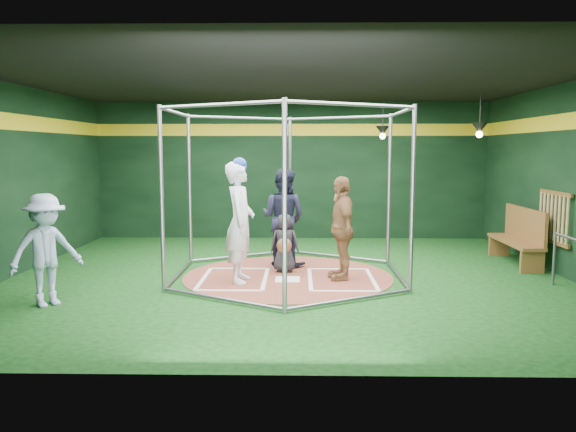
{
  "coord_description": "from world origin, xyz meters",
  "views": [
    {
      "loc": [
        0.2,
        -10.01,
        2.3
      ],
      "look_at": [
        0.0,
        0.1,
        1.1
      ],
      "focal_mm": 35.0,
      "sensor_mm": 36.0,
      "label": 1
    }
  ],
  "objects_px": {
    "batter_figure": "(240,221)",
    "dugout_bench": "(520,235)",
    "umpire": "(283,217)",
    "visitor_leopard": "(341,228)"
  },
  "relations": [
    {
      "from": "visitor_leopard",
      "to": "dugout_bench",
      "type": "bearing_deg",
      "value": 102.36
    },
    {
      "from": "batter_figure",
      "to": "dugout_bench",
      "type": "height_order",
      "value": "batter_figure"
    },
    {
      "from": "visitor_leopard",
      "to": "umpire",
      "type": "relative_size",
      "value": 0.95
    },
    {
      "from": "umpire",
      "to": "visitor_leopard",
      "type": "bearing_deg",
      "value": 157.48
    },
    {
      "from": "batter_figure",
      "to": "umpire",
      "type": "height_order",
      "value": "batter_figure"
    },
    {
      "from": "batter_figure",
      "to": "umpire",
      "type": "distance_m",
      "value": 1.58
    },
    {
      "from": "batter_figure",
      "to": "visitor_leopard",
      "type": "height_order",
      "value": "batter_figure"
    },
    {
      "from": "umpire",
      "to": "dugout_bench",
      "type": "bearing_deg",
      "value": -151.97
    },
    {
      "from": "batter_figure",
      "to": "visitor_leopard",
      "type": "distance_m",
      "value": 1.79
    },
    {
      "from": "umpire",
      "to": "batter_figure",
      "type": "bearing_deg",
      "value": 88.26
    }
  ]
}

